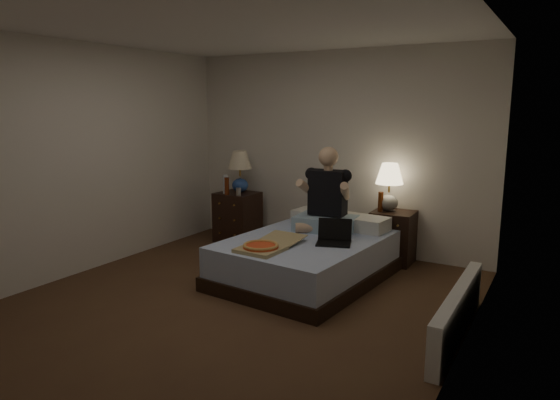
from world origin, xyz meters
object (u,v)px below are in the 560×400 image
Objects in this scene: nightstand_right at (393,237)px; water_bottle at (225,184)px; bed at (306,259)px; lamp_left at (240,172)px; beer_bottle_right at (381,202)px; lamp_right at (389,187)px; nightstand_left at (238,217)px; laptop at (334,233)px; pizza_box at (261,247)px; beer_bottle_left at (227,186)px; person at (326,189)px; radiator at (458,313)px; soda_can at (238,192)px.

water_bottle is (-2.22, -0.27, 0.49)m from nightstand_right.
bed is 1.22m from nightstand_right.
lamp_left is 1.98m from beer_bottle_right.
lamp_right is (2.03, 0.11, -0.06)m from lamp_left.
laptop is (1.86, -0.97, 0.23)m from nightstand_left.
pizza_box is (1.35, -1.53, 0.15)m from nightstand_left.
bed is 1.78m from beer_bottle_left.
lamp_right is at bearing 165.54° from nightstand_right.
nightstand_right is 0.66× the size of person.
lamp_left is 2.43× the size of beer_bottle_right.
lamp_left is 0.35× the size of radiator.
lamp_left is at bearing -176.94° from lamp_right.
beer_bottle_left is at bearing 160.50° from bed.
nightstand_right is at bearing 6.83° from water_bottle.
water_bottle is 2.15m from laptop.
lamp_left reaches higher than pizza_box.
soda_can is 1.90m from laptop.
bed is 0.70m from pizza_box.
beer_bottle_right reaches higher than bed.
bed is 1.64m from soda_can.
person is at bearing 92.34° from bed.
water_bottle is at bearing 137.88° from laptop.
laptop is (0.32, -0.49, -0.34)m from person.
radiator is (3.17, -1.49, -0.14)m from nightstand_left.
lamp_left is (-2.11, -0.09, 0.65)m from nightstand_right.
beer_bottle_right is at bearing 71.19° from pizza_box.
soda_can is at bearing -172.42° from nightstand_right.
water_bottle is 0.33× the size of pizza_box.
water_bottle reaches higher than nightstand_left.
lamp_right reaches higher than bed.
lamp_right reaches higher than radiator.
lamp_left is at bearing 132.26° from laptop.
person is 0.58× the size of radiator.
nightstand_left is at bearing -177.66° from beer_bottle_right.
bed is at bearing 151.23° from laptop.
person is (1.64, -0.35, 0.12)m from water_bottle.
lamp_right is at bearing 3.06° from lamp_left.
beer_bottle_right is at bearing 0.76° from lamp_left.
beer_bottle_right is 0.73m from person.
water_bottle reaches higher than nightstand_right.
beer_bottle_left is at bearing -170.06° from lamp_right.
lamp_left reaches higher than radiator.
bed is at bearing 160.58° from radiator.
lamp_right is 1.94m from soda_can.
bed is 1.76m from radiator.
person is 1.16m from pizza_box.
pizza_box is at bearing -49.89° from lamp_left.
water_bottle is 2.50× the size of soda_can.
beer_bottle_right is 2.05m from radiator.
lamp_left reaches higher than beer_bottle_left.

